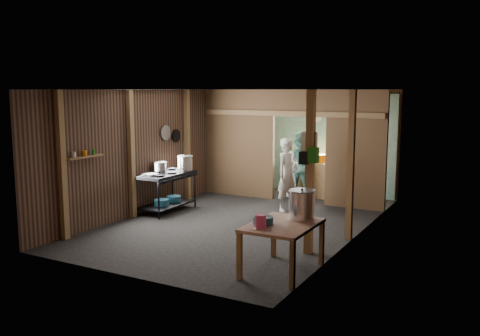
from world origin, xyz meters
The scene contains 41 objects.
floor centered at (0.00, 0.00, 0.00)m, with size 4.50×7.00×0.00m, color black.
ceiling centered at (0.00, 0.00, 2.60)m, with size 4.50×7.00×0.00m, color #4F4A45.
wall_back centered at (0.00, 3.50, 1.30)m, with size 4.50×0.00×2.60m, color brown.
wall_front centered at (0.00, -3.50, 1.30)m, with size 4.50×0.00×2.60m, color brown.
wall_left centered at (-2.25, 0.00, 1.30)m, with size 0.00×7.00×2.60m, color brown.
wall_right centered at (2.25, 0.00, 1.30)m, with size 0.00×7.00×2.60m, color brown.
partition_left centered at (-1.32, 2.20, 1.30)m, with size 1.85×0.10×2.60m, color brown.
partition_right centered at (1.57, 2.20, 1.30)m, with size 1.35×0.10×2.60m, color brown.
partition_header centered at (0.25, 2.20, 2.30)m, with size 1.30×0.10×0.60m, color brown.
turquoise_panel centered at (0.00, 3.44, 1.25)m, with size 4.40×0.06×2.50m, color #83BCBC.
back_counter centered at (0.30, 2.95, 0.42)m, with size 1.20×0.50×0.85m, color #A08049.
wall_clock centered at (0.25, 3.40, 1.90)m, with size 0.20×0.20×0.03m, color silver.
post_left_a centered at (-2.18, -2.60, 1.30)m, with size 0.10×0.12×2.60m, color #A08049.
post_left_b centered at (-2.18, -0.80, 1.30)m, with size 0.10×0.12×2.60m, color #A08049.
post_left_c centered at (-2.18, 1.20, 1.30)m, with size 0.10×0.12×2.60m, color #A08049.
post_right centered at (2.18, -0.20, 1.30)m, with size 0.10×0.12×2.60m, color #A08049.
post_free centered at (1.85, -1.30, 1.30)m, with size 0.12×0.12×2.60m, color #A08049.
cross_beam centered at (0.00, 2.15, 2.05)m, with size 4.40×0.12×0.12m, color #A08049.
pan_lid_big centered at (-2.21, 0.40, 1.65)m, with size 0.34×0.34×0.03m, color gray.
pan_lid_small centered at (-2.21, 0.80, 1.55)m, with size 0.30×0.30×0.03m, color black.
wall_shelf centered at (-2.15, -2.10, 1.40)m, with size 0.14×0.80×0.03m, color #A08049.
jar_white centered at (-2.15, -2.35, 1.47)m, with size 0.07×0.07×0.10m, color silver.
jar_yellow centered at (-2.15, -2.10, 1.47)m, with size 0.08×0.08×0.10m, color orange.
jar_green centered at (-2.15, -1.88, 1.47)m, with size 0.06×0.06×0.10m, color #1B6F14.
bag_white centered at (1.80, -1.22, 1.78)m, with size 0.22×0.15×0.32m, color silver.
bag_green centered at (1.92, -1.36, 1.60)m, with size 0.16×0.12×0.24m, color #1B6F14.
bag_black centered at (1.78, -1.38, 1.55)m, with size 0.14×0.10×0.20m, color black.
gas_range centered at (-1.88, -0.07, 0.42)m, with size 0.73×1.43×0.84m, color black, non-canonical shape.
prep_table centered at (1.83, -2.29, 0.36)m, with size 0.87×1.20×0.71m, color tan, non-canonical shape.
stove_pot_large centered at (-1.71, 0.42, 0.99)m, with size 0.34×0.34×0.34m, color silver, non-canonical shape.
stove_pot_med centered at (-2.05, -0.03, 0.94)m, with size 0.28×0.28×0.24m, color silver, non-canonical shape.
frying_pan centered at (-1.88, -0.51, 0.86)m, with size 0.27×0.49×0.06m, color gray, non-canonical shape.
blue_tub_front centered at (-1.88, -0.23, 0.23)m, with size 0.31×0.31×0.13m, color navy.
blue_tub_back centered at (-1.88, 0.20, 0.23)m, with size 0.31×0.31×0.12m, color navy.
stock_pot centered at (1.97, -1.92, 0.92)m, with size 0.39×0.39×0.46m, color silver, non-canonical shape.
wash_basin centered at (1.60, -2.44, 0.76)m, with size 0.29×0.29×0.11m, color navy.
pink_bucket centered at (1.66, -2.65, 0.81)m, with size 0.16×0.16×0.19m, color #CE427B.
knife centered at (1.71, -2.72, 0.72)m, with size 0.30×0.04×0.01m, color silver.
yellow_tub centered at (0.48, 2.95, 0.95)m, with size 0.35×0.35×0.19m, color orange.
cook centered at (0.38, 1.24, 0.79)m, with size 0.58×0.38×1.58m, color silver.
worker_back centered at (0.09, 2.62, 0.79)m, with size 0.77×0.60×1.58m, color #559889.
Camera 1 is at (4.72, -8.84, 2.60)m, focal length 38.66 mm.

